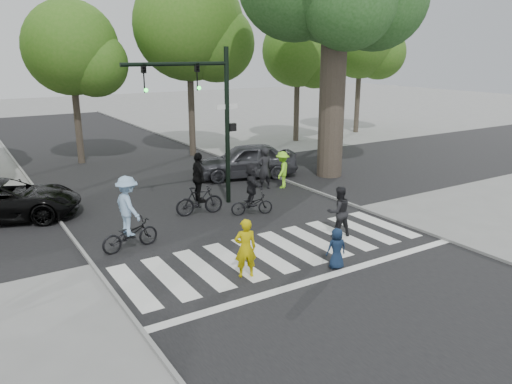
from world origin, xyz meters
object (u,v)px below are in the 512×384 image
cyclist_left (129,218)px  cyclist_right (252,192)px  car_grey (246,160)px  pedestrian_woman (245,248)px  cyclist_mid (199,190)px  traffic_signal (207,105)px  pedestrian_adult (339,211)px  pedestrian_child (337,248)px  car_suv (3,200)px

cyclist_left → cyclist_right: (4.88, 0.88, -0.12)m
cyclist_left → car_grey: bearing=37.7°
pedestrian_woman → cyclist_mid: cyclist_mid is taller
cyclist_left → traffic_signal: bearing=33.8°
pedestrian_adult → cyclist_right: bearing=-59.0°
pedestrian_woman → pedestrian_child: size_ratio=1.40×
car_suv → traffic_signal: bearing=-89.7°
pedestrian_adult → car_grey: pedestrian_adult is taller
cyclist_mid → car_grey: 5.92m
pedestrian_woman → traffic_signal: bearing=-90.4°
cyclist_mid → car_suv: size_ratio=0.45×
car_suv → car_grey: 10.57m
traffic_signal → cyclist_left: 5.69m
pedestrian_adult → cyclist_left: cyclist_left is taller
traffic_signal → pedestrian_adult: 6.38m
traffic_signal → cyclist_right: (0.81, -1.84, -3.02)m
cyclist_right → car_suv: bearing=151.4°
cyclist_mid → car_suv: bearing=152.5°
car_suv → pedestrian_adult: bearing=-110.8°
pedestrian_child → car_suv: (-7.32, 9.50, 0.14)m
cyclist_left → cyclist_mid: size_ratio=0.99×
traffic_signal → pedestrian_woman: 7.25m
traffic_signal → cyclist_right: 3.63m
pedestrian_woman → car_suv: size_ratio=0.31×
car_grey → pedestrian_child: bearing=-1.5°
pedestrian_woman → car_grey: 10.96m
cyclist_mid → car_grey: size_ratio=0.49×
pedestrian_woman → car_suv: (-4.90, 8.64, -0.09)m
pedestrian_woman → cyclist_right: bearing=-105.3°
cyclist_right → car_grey: size_ratio=0.41×
pedestrian_child → car_grey: car_grey is taller
traffic_signal → cyclist_right: size_ratio=3.05×
car_grey → pedestrian_adult: bearing=5.7°
pedestrian_adult → cyclist_right: size_ratio=0.85×
traffic_signal → cyclist_mid: (-0.82, -0.80, -2.94)m
pedestrian_child → cyclist_left: cyclist_left is taller
pedestrian_woman → car_grey: car_grey is taller
cyclist_left → pedestrian_child: bearing=-44.8°
cyclist_right → car_suv: cyclist_right is taller
traffic_signal → pedestrian_adult: (2.05, -5.20, -3.06)m
pedestrian_adult → car_grey: bearing=-89.5°
pedestrian_adult → car_grey: size_ratio=0.35×
cyclist_mid → car_grey: cyclist_mid is taller
car_suv → cyclist_left: bearing=-131.1°
traffic_signal → pedestrian_adult: size_ratio=3.57×
cyclist_mid → cyclist_left: bearing=-149.5°
pedestrian_child → cyclist_right: bearing=-80.3°
car_suv → car_grey: size_ratio=1.09×
traffic_signal → pedestrian_woman: size_ratio=3.68×
pedestrian_adult → cyclist_right: cyclist_right is taller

